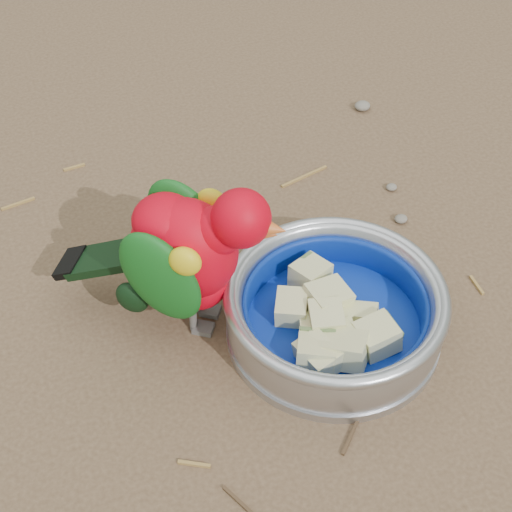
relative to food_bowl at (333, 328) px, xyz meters
name	(u,v)px	position (x,y,z in m)	size (l,w,h in m)	color
ground	(269,340)	(-0.06, 0.01, -0.01)	(60.00, 60.00, 0.00)	brown
food_bowl	(333,328)	(0.00, 0.00, 0.00)	(0.21, 0.21, 0.02)	#B2B2BA
bowl_wall	(335,308)	(0.00, 0.00, 0.03)	(0.21, 0.21, 0.04)	#B2B2BA
fruit_wedges	(335,313)	(0.00, 0.00, 0.02)	(0.13, 0.13, 0.03)	beige
lory_parrot	(189,260)	(-0.12, 0.06, 0.08)	(0.10, 0.21, 0.17)	red
ground_debris	(219,324)	(-0.10, 0.05, -0.01)	(0.90, 0.80, 0.01)	olive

